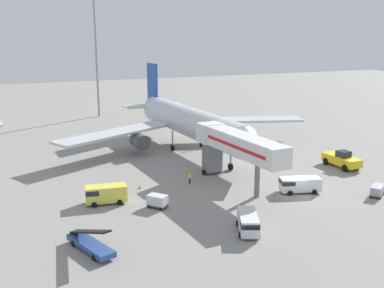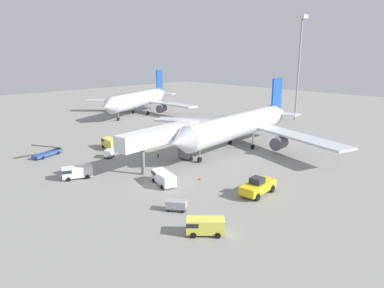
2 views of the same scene
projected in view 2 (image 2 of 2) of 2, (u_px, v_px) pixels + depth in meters
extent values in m
plane|color=gray|center=(158.00, 184.00, 55.84)|extent=(300.00, 300.00, 0.00)
cylinder|color=silver|center=(237.00, 126.00, 75.28)|extent=(8.16, 33.39, 5.14)
cone|color=silver|center=(180.00, 142.00, 61.57)|extent=(5.37, 4.36, 5.04)
cone|color=silver|center=(278.00, 113.00, 89.69)|extent=(5.42, 6.51, 4.88)
cube|color=#1947A3|center=(277.00, 95.00, 87.36)|extent=(0.80, 4.80, 8.22)
cube|color=silver|center=(286.00, 114.00, 86.26)|extent=(6.46, 4.03, 0.24)
cube|color=silver|center=(264.00, 111.00, 90.09)|extent=(6.46, 4.03, 0.24)
cube|color=silver|center=(300.00, 137.00, 70.04)|extent=(23.23, 11.14, 0.44)
cube|color=silver|center=(200.00, 122.00, 86.14)|extent=(22.47, 14.71, 0.44)
cylinder|color=#4C4C51|center=(279.00, 143.00, 71.85)|extent=(2.94, 3.66, 2.64)
cylinder|color=#4C4C51|center=(209.00, 131.00, 83.13)|extent=(2.94, 3.66, 2.64)
cylinder|color=gray|center=(200.00, 152.00, 66.49)|extent=(0.28, 0.28, 3.08)
cylinder|color=black|center=(200.00, 160.00, 66.88)|extent=(0.45, 1.13, 1.10)
cylinder|color=gray|center=(253.00, 140.00, 75.69)|extent=(0.28, 0.28, 3.08)
cylinder|color=black|center=(253.00, 147.00, 76.07)|extent=(0.45, 1.13, 1.10)
cylinder|color=gray|center=(230.00, 136.00, 79.36)|extent=(0.28, 0.28, 3.08)
cylinder|color=black|center=(230.00, 143.00, 79.75)|extent=(0.45, 1.13, 1.10)
cube|color=silver|center=(156.00, 136.00, 61.32)|extent=(4.70, 16.54, 2.70)
cube|color=red|center=(150.00, 135.00, 62.25)|extent=(1.48, 13.64, 0.44)
cube|color=silver|center=(188.00, 128.00, 67.88)|extent=(3.72, 3.15, 2.84)
cube|color=#232833|center=(192.00, 126.00, 68.79)|extent=(3.31, 0.59, 0.90)
cube|color=slate|center=(186.00, 146.00, 68.34)|extent=(2.72, 2.06, 4.47)
cylinder|color=black|center=(180.00, 156.00, 69.77)|extent=(0.38, 0.83, 0.80)
cylinder|color=black|center=(191.00, 159.00, 68.03)|extent=(0.38, 0.83, 0.80)
cylinder|color=slate|center=(143.00, 161.00, 59.82)|extent=(0.70, 0.70, 4.87)
cube|color=yellow|center=(258.00, 187.00, 51.64)|extent=(2.94, 6.71, 1.26)
cube|color=#232833|center=(257.00, 180.00, 51.13)|extent=(1.87, 1.91, 0.90)
cylinder|color=black|center=(257.00, 197.00, 49.49)|extent=(0.47, 1.12, 1.10)
cylinder|color=black|center=(243.00, 193.00, 51.02)|extent=(0.47, 1.12, 1.10)
cylinder|color=black|center=(272.00, 189.00, 52.58)|extent=(0.47, 1.12, 1.10)
cylinder|color=black|center=(258.00, 185.00, 54.11)|extent=(0.47, 1.12, 1.10)
cube|color=#2D4C8E|center=(48.00, 153.00, 71.00)|extent=(3.92, 6.84, 0.55)
cube|color=black|center=(47.00, 147.00, 70.63)|extent=(3.21, 6.61, 2.31)
cylinder|color=black|center=(43.00, 158.00, 68.99)|extent=(0.41, 0.64, 0.60)
cylinder|color=black|center=(37.00, 157.00, 69.65)|extent=(0.41, 0.64, 0.60)
cylinder|color=black|center=(58.00, 153.00, 72.49)|extent=(0.41, 0.64, 0.60)
cylinder|color=black|center=(52.00, 152.00, 73.15)|extent=(0.41, 0.64, 0.60)
cube|color=white|center=(164.00, 178.00, 55.46)|extent=(5.67, 3.41, 1.74)
cube|color=#1E232D|center=(159.00, 172.00, 56.89)|extent=(2.20, 2.46, 0.56)
cylinder|color=black|center=(154.00, 180.00, 56.60)|extent=(0.75, 0.54, 0.68)
cylinder|color=black|center=(165.00, 178.00, 57.52)|extent=(0.75, 0.54, 0.68)
cylinder|color=black|center=(162.00, 187.00, 53.81)|extent=(0.75, 0.54, 0.68)
cylinder|color=black|center=(174.00, 185.00, 54.74)|extent=(0.75, 0.54, 0.68)
cube|color=silver|center=(77.00, 172.00, 58.27)|extent=(3.61, 5.24, 1.75)
cube|color=#1E232D|center=(67.00, 171.00, 57.56)|extent=(2.39, 2.18, 0.56)
cylinder|color=black|center=(68.00, 179.00, 57.10)|extent=(0.58, 0.76, 0.68)
cylinder|color=black|center=(68.00, 176.00, 58.74)|extent=(0.58, 0.76, 0.68)
cylinder|color=black|center=(88.00, 177.00, 58.22)|extent=(0.58, 0.76, 0.68)
cylinder|color=black|center=(86.00, 173.00, 59.86)|extent=(0.58, 0.76, 0.68)
cube|color=#E5DB4C|center=(205.00, 225.00, 40.15)|extent=(4.44, 4.40, 1.66)
cube|color=#1E232D|center=(192.00, 222.00, 40.08)|extent=(2.30, 2.31, 0.53)
cylinder|color=black|center=(193.00, 235.00, 39.53)|extent=(0.71, 0.71, 0.68)
cylinder|color=black|center=(194.00, 228.00, 41.21)|extent=(0.71, 0.71, 0.68)
cylinder|color=black|center=(218.00, 235.00, 39.48)|extent=(0.71, 0.71, 0.68)
cylinder|color=black|center=(217.00, 228.00, 41.16)|extent=(0.71, 0.71, 0.68)
cube|color=#E5DB4C|center=(110.00, 143.00, 76.31)|extent=(5.26, 2.68, 1.99)
cube|color=#1E232D|center=(107.00, 140.00, 77.51)|extent=(1.86, 2.30, 0.64)
cylinder|color=black|center=(103.00, 147.00, 77.15)|extent=(0.72, 0.46, 0.68)
cylinder|color=black|center=(112.00, 145.00, 78.34)|extent=(0.72, 0.46, 0.68)
cylinder|color=black|center=(109.00, 150.00, 74.76)|extent=(0.72, 0.46, 0.68)
cylinder|color=black|center=(118.00, 148.00, 75.95)|extent=(0.72, 0.46, 0.68)
cube|color=#38383D|center=(176.00, 209.00, 46.42)|extent=(2.96, 2.66, 0.22)
cube|color=#999EA5|center=(176.00, 204.00, 46.27)|extent=(2.96, 2.66, 1.02)
cylinder|color=black|center=(184.00, 208.00, 46.89)|extent=(0.36, 0.31, 0.36)
cylinder|color=black|center=(183.00, 212.00, 45.72)|extent=(0.36, 0.31, 0.36)
cylinder|color=black|center=(171.00, 207.00, 47.18)|extent=(0.36, 0.31, 0.36)
cylinder|color=black|center=(169.00, 211.00, 46.02)|extent=(0.36, 0.31, 0.36)
cube|color=#38383D|center=(109.00, 156.00, 70.21)|extent=(2.58, 2.67, 0.22)
cube|color=silver|center=(109.00, 153.00, 70.03)|extent=(2.58, 2.67, 1.20)
cylinder|color=black|center=(107.00, 155.00, 71.07)|extent=(0.33, 0.35, 0.36)
cylinder|color=black|center=(113.00, 155.00, 70.97)|extent=(0.33, 0.35, 0.36)
cylinder|color=black|center=(105.00, 158.00, 69.51)|extent=(0.33, 0.35, 0.36)
cylinder|color=black|center=(111.00, 158.00, 69.41)|extent=(0.33, 0.35, 0.36)
cylinder|color=#1E2333|center=(158.00, 155.00, 70.11)|extent=(0.34, 0.34, 0.83)
cylinder|color=#D8EA19|center=(158.00, 152.00, 69.92)|extent=(0.46, 0.46, 0.66)
sphere|color=tan|center=(158.00, 150.00, 69.81)|extent=(0.23, 0.23, 0.23)
cube|color=black|center=(200.00, 180.00, 57.89)|extent=(0.37, 0.37, 0.03)
cone|color=orange|center=(200.00, 178.00, 57.82)|extent=(0.32, 0.32, 0.55)
cube|color=black|center=(140.00, 150.00, 75.54)|extent=(0.34, 0.34, 0.03)
cone|color=orange|center=(139.00, 149.00, 75.47)|extent=(0.29, 0.29, 0.50)
cylinder|color=silver|center=(137.00, 100.00, 117.49)|extent=(15.70, 29.10, 5.11)
cone|color=silver|center=(108.00, 106.00, 102.92)|extent=(5.95, 5.09, 5.01)
cone|color=silver|center=(162.00, 93.00, 132.81)|extent=(6.52, 6.82, 4.86)
cube|color=#1947A3|center=(160.00, 81.00, 130.42)|extent=(1.92, 4.07, 8.18)
cube|color=silver|center=(167.00, 94.00, 130.03)|extent=(6.85, 5.16, 0.24)
cube|color=silver|center=(152.00, 93.00, 132.38)|extent=(6.85, 5.16, 0.24)
cube|color=silver|center=(172.00, 104.00, 116.00)|extent=(20.19, 4.26, 0.44)
cube|color=silver|center=(114.00, 100.00, 124.91)|extent=(17.48, 17.07, 0.44)
cylinder|color=#4C4C51|center=(162.00, 109.00, 116.70)|extent=(3.63, 4.05, 2.57)
cylinder|color=#4C4C51|center=(121.00, 106.00, 122.98)|extent=(3.63, 4.05, 2.57)
cylinder|color=gray|center=(118.00, 114.00, 108.11)|extent=(0.28, 0.28, 3.07)
cylinder|color=black|center=(118.00, 119.00, 108.49)|extent=(0.74, 1.15, 1.10)
cylinder|color=gray|center=(148.00, 109.00, 118.70)|extent=(0.28, 0.28, 3.07)
cylinder|color=black|center=(148.00, 113.00, 119.09)|extent=(0.74, 1.15, 1.10)
cylinder|color=gray|center=(133.00, 108.00, 120.95)|extent=(0.28, 0.28, 3.07)
cylinder|color=black|center=(133.00, 112.00, 121.34)|extent=(0.74, 1.15, 1.10)
cylinder|color=#93969B|center=(298.00, 71.00, 106.56)|extent=(0.56, 0.56, 30.37)
cube|color=silver|center=(302.00, 17.00, 102.60)|extent=(2.40, 2.40, 1.00)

